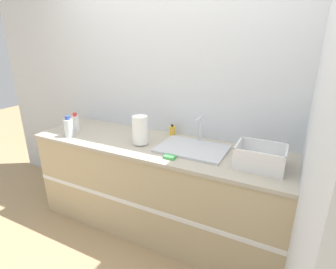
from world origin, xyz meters
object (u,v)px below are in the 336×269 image
(dish_rack, at_px, (260,159))
(bottle_white_spray, at_px, (76,123))
(bottle_clear, at_px, (69,127))
(sink, at_px, (192,148))
(paper_towel_roll, at_px, (140,130))
(soap_dispenser, at_px, (172,131))

(dish_rack, xyz_separation_m, bottle_white_spray, (-1.81, 0.00, 0.02))
(dish_rack, xyz_separation_m, bottle_clear, (-1.73, -0.16, 0.03))
(bottle_white_spray, bearing_deg, sink, 3.42)
(dish_rack, bearing_deg, paper_towel_roll, -178.94)
(paper_towel_roll, height_order, dish_rack, paper_towel_roll)
(paper_towel_roll, distance_m, bottle_clear, 0.73)
(sink, xyz_separation_m, bottle_clear, (-1.18, -0.24, 0.07))
(bottle_white_spray, bearing_deg, bottle_clear, -65.17)
(paper_towel_roll, distance_m, bottle_white_spray, 0.79)
(bottle_clear, height_order, bottle_white_spray, bottle_clear)
(bottle_white_spray, bearing_deg, soap_dispenser, 18.22)
(paper_towel_roll, xyz_separation_m, soap_dispenser, (0.15, 0.33, -0.08))
(bottle_clear, xyz_separation_m, bottle_white_spray, (-0.07, 0.16, -0.01))
(paper_towel_roll, height_order, soap_dispenser, paper_towel_roll)
(sink, xyz_separation_m, paper_towel_roll, (-0.46, -0.10, 0.12))
(soap_dispenser, bearing_deg, sink, -37.56)
(bottle_clear, distance_m, soap_dispenser, 0.99)
(sink, xyz_separation_m, dish_rack, (0.56, -0.08, 0.04))
(bottle_clear, bearing_deg, soap_dispenser, 28.45)
(paper_towel_roll, bearing_deg, bottle_white_spray, 178.47)
(paper_towel_roll, relative_size, soap_dispenser, 2.38)
(sink, distance_m, soap_dispenser, 0.39)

